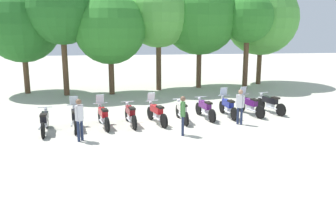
{
  "coord_description": "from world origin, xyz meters",
  "views": [
    {
      "loc": [
        -2.0,
        -15.73,
        4.4
      ],
      "look_at": [
        0.0,
        0.5,
        0.9
      ],
      "focal_mm": 37.19,
      "sensor_mm": 36.0,
      "label": 1
    }
  ],
  "objects_px": {
    "motorcycle_3": "(130,114)",
    "person_0": "(79,117)",
    "motorcycle_0": "(45,121)",
    "motorcycle_5": "(182,111)",
    "motorcycle_7": "(228,106)",
    "person_1": "(183,113)",
    "tree_3": "(158,14)",
    "tree_5": "(248,18)",
    "motorcycle_6": "(205,108)",
    "tree_2": "(110,28)",
    "motorcycle_9": "(270,103)",
    "tree_4": "(200,16)",
    "tree_0": "(22,24)",
    "tree_6": "(262,19)",
    "motorcycle_8": "(250,105)",
    "motorcycle_4": "(156,113)",
    "tree_1": "(62,9)",
    "person_2": "(240,104)",
    "motorcycle_2": "(103,116)",
    "motorcycle_1": "(75,118)"
  },
  "relations": [
    {
      "from": "motorcycle_6",
      "to": "tree_2",
      "type": "relative_size",
      "value": 0.33
    },
    {
      "from": "motorcycle_1",
      "to": "tree_5",
      "type": "height_order",
      "value": "tree_5"
    },
    {
      "from": "motorcycle_3",
      "to": "person_0",
      "type": "distance_m",
      "value": 2.92
    },
    {
      "from": "motorcycle_1",
      "to": "tree_5",
      "type": "bearing_deg",
      "value": -59.75
    },
    {
      "from": "person_2",
      "to": "tree_6",
      "type": "distance_m",
      "value": 12.86
    },
    {
      "from": "motorcycle_9",
      "to": "motorcycle_6",
      "type": "bearing_deg",
      "value": 83.22
    },
    {
      "from": "motorcycle_9",
      "to": "person_2",
      "type": "height_order",
      "value": "person_2"
    },
    {
      "from": "motorcycle_5",
      "to": "person_2",
      "type": "distance_m",
      "value": 2.73
    },
    {
      "from": "person_1",
      "to": "tree_3",
      "type": "relative_size",
      "value": 0.22
    },
    {
      "from": "tree_1",
      "to": "tree_6",
      "type": "height_order",
      "value": "tree_6"
    },
    {
      "from": "motorcycle_5",
      "to": "person_2",
      "type": "xyz_separation_m",
      "value": [
        2.54,
        -0.87,
        0.44
      ]
    },
    {
      "from": "person_2",
      "to": "tree_6",
      "type": "bearing_deg",
      "value": 13.85
    },
    {
      "from": "motorcycle_6",
      "to": "person_2",
      "type": "relative_size",
      "value": 1.33
    },
    {
      "from": "tree_5",
      "to": "tree_3",
      "type": "bearing_deg",
      "value": 176.35
    },
    {
      "from": "motorcycle_1",
      "to": "motorcycle_3",
      "type": "height_order",
      "value": "motorcycle_1"
    },
    {
      "from": "person_0",
      "to": "tree_5",
      "type": "distance_m",
      "value": 15.29
    },
    {
      "from": "motorcycle_1",
      "to": "person_1",
      "type": "bearing_deg",
      "value": -116.68
    },
    {
      "from": "motorcycle_6",
      "to": "tree_2",
      "type": "height_order",
      "value": "tree_2"
    },
    {
      "from": "person_1",
      "to": "tree_0",
      "type": "xyz_separation_m",
      "value": [
        -8.88,
        10.44,
        3.59
      ]
    },
    {
      "from": "motorcycle_4",
      "to": "person_0",
      "type": "xyz_separation_m",
      "value": [
        -3.2,
        -2.18,
        0.47
      ]
    },
    {
      "from": "motorcycle_5",
      "to": "motorcycle_6",
      "type": "bearing_deg",
      "value": -77.87
    },
    {
      "from": "motorcycle_0",
      "to": "motorcycle_9",
      "type": "xyz_separation_m",
      "value": [
        10.88,
        2.15,
        0.0
      ]
    },
    {
      "from": "tree_0",
      "to": "person_0",
      "type": "bearing_deg",
      "value": -65.97
    },
    {
      "from": "motorcycle_7",
      "to": "tree_4",
      "type": "relative_size",
      "value": 0.28
    },
    {
      "from": "tree_0",
      "to": "tree_6",
      "type": "relative_size",
      "value": 0.91
    },
    {
      "from": "motorcycle_1",
      "to": "motorcycle_0",
      "type": "bearing_deg",
      "value": 96.15
    },
    {
      "from": "motorcycle_5",
      "to": "person_2",
      "type": "height_order",
      "value": "person_2"
    },
    {
      "from": "tree_5",
      "to": "motorcycle_6",
      "type": "bearing_deg",
      "value": -121.27
    },
    {
      "from": "person_0",
      "to": "tree_1",
      "type": "distance_m",
      "value": 10.88
    },
    {
      "from": "tree_2",
      "to": "motorcycle_2",
      "type": "bearing_deg",
      "value": -90.87
    },
    {
      "from": "motorcycle_0",
      "to": "motorcycle_5",
      "type": "distance_m",
      "value": 6.14
    },
    {
      "from": "motorcycle_8",
      "to": "motorcycle_4",
      "type": "bearing_deg",
      "value": 84.22
    },
    {
      "from": "motorcycle_0",
      "to": "motorcycle_7",
      "type": "distance_m",
      "value": 8.63
    },
    {
      "from": "tree_1",
      "to": "motorcycle_5",
      "type": "bearing_deg",
      "value": -48.48
    },
    {
      "from": "motorcycle_4",
      "to": "tree_0",
      "type": "bearing_deg",
      "value": 24.57
    },
    {
      "from": "tree_0",
      "to": "tree_3",
      "type": "height_order",
      "value": "tree_3"
    },
    {
      "from": "tree_4",
      "to": "motorcycle_2",
      "type": "bearing_deg",
      "value": -123.63
    },
    {
      "from": "motorcycle_3",
      "to": "motorcycle_0",
      "type": "bearing_deg",
      "value": 89.87
    },
    {
      "from": "motorcycle_0",
      "to": "person_1",
      "type": "height_order",
      "value": "person_1"
    },
    {
      "from": "motorcycle_3",
      "to": "person_1",
      "type": "distance_m",
      "value": 2.82
    },
    {
      "from": "motorcycle_9",
      "to": "tree_0",
      "type": "bearing_deg",
      "value": 44.7
    },
    {
      "from": "tree_1",
      "to": "motorcycle_9",
      "type": "bearing_deg",
      "value": -28.76
    },
    {
      "from": "motorcycle_7",
      "to": "motorcycle_9",
      "type": "height_order",
      "value": "motorcycle_7"
    },
    {
      "from": "motorcycle_4",
      "to": "motorcycle_7",
      "type": "bearing_deg",
      "value": -95.51
    },
    {
      "from": "motorcycle_6",
      "to": "tree_0",
      "type": "distance_m",
      "value": 13.68
    },
    {
      "from": "tree_4",
      "to": "motorcycle_9",
      "type": "bearing_deg",
      "value": -75.24
    },
    {
      "from": "motorcycle_6",
      "to": "motorcycle_7",
      "type": "bearing_deg",
      "value": -90.74
    },
    {
      "from": "motorcycle_1",
      "to": "person_0",
      "type": "distance_m",
      "value": 1.81
    },
    {
      "from": "motorcycle_6",
      "to": "motorcycle_9",
      "type": "xyz_separation_m",
      "value": [
        3.63,
        0.73,
        0.0
      ]
    },
    {
      "from": "motorcycle_5",
      "to": "person_1",
      "type": "height_order",
      "value": "person_1"
    }
  ]
}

